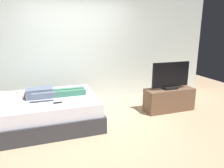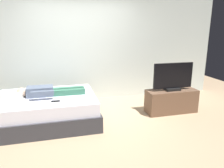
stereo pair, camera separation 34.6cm
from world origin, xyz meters
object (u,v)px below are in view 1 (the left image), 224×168
(bed, at_px, (47,112))
(remote, at_px, (58,103))
(pillow, at_px, (8,98))
(tv, at_px, (171,76))
(person, at_px, (47,93))
(tv_stand, at_px, (169,100))

(bed, bearing_deg, remote, -64.57)
(pillow, relative_size, tv, 0.55)
(person, bearing_deg, tv_stand, -3.33)
(pillow, bearing_deg, remote, -24.87)
(person, bearing_deg, remote, -69.53)
(bed, distance_m, remote, 0.51)
(bed, distance_m, tv, 2.66)
(bed, xyz_separation_m, pillow, (-0.64, 0.00, 0.34))
(bed, relative_size, person, 1.52)
(remote, bearing_deg, person, 110.47)
(pillow, distance_m, tv_stand, 3.26)
(person, height_order, remote, person)
(remote, height_order, tv_stand, remote)
(bed, xyz_separation_m, person, (0.03, 0.03, 0.36))
(remote, xyz_separation_m, tv, (2.42, 0.25, 0.24))
(person, relative_size, remote, 8.40)
(pillow, xyz_separation_m, tv_stand, (3.24, -0.12, -0.35))
(tv, bearing_deg, bed, 177.28)
(bed, height_order, tv_stand, bed)
(tv_stand, bearing_deg, tv, 180.00)
(remote, distance_m, tv, 2.45)
(bed, distance_m, pillow, 0.72)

